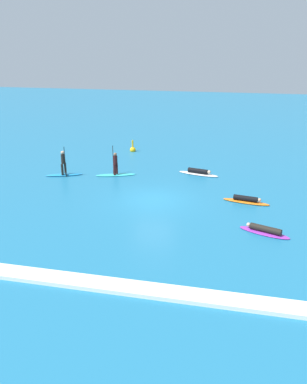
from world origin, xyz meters
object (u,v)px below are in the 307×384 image
surfer_on_orange_board (246,200)px  marker_buoy (133,149)px  surfer_on_teal_board (116,170)px  surfer_on_blue_board (64,169)px  surfer_on_white_board (199,172)px  surfer_on_purple_board (265,230)px

surfer_on_orange_board → marker_buoy: (-9.88, 10.38, 0.03)m
surfer_on_teal_board → surfer_on_blue_board: 3.70m
surfer_on_blue_board → marker_buoy: bearing=47.1°
surfer_on_white_board → surfer_on_purple_board: bearing=-51.0°
surfer_on_teal_board → surfer_on_white_board: size_ratio=0.96×
surfer_on_orange_board → surfer_on_blue_board: 13.08m
surfer_on_teal_board → marker_buoy: size_ratio=2.59×
surfer_on_orange_board → surfer_on_blue_board: size_ratio=1.08×
surfer_on_blue_board → marker_buoy: (2.94, 7.83, -0.28)m
surfer_on_blue_board → marker_buoy: size_ratio=2.32×
surfer_on_blue_board → surfer_on_orange_board: bearing=-33.6°
surfer_on_white_board → surfer_on_purple_board: surfer_on_white_board is taller
surfer_on_purple_board → marker_buoy: (-10.82, 14.45, 0.03)m
marker_buoy → surfer_on_orange_board: bearing=-46.4°
surfer_on_blue_board → surfer_on_purple_board: size_ratio=0.99×
surfer_on_teal_board → surfer_on_purple_board: (10.16, -7.48, -0.27)m
surfer_on_blue_board → surfer_on_purple_board: surfer_on_blue_board is taller
surfer_on_purple_board → surfer_on_teal_board: bearing=-15.8°
surfer_on_blue_board → surfer_on_teal_board: bearing=-8.9°
surfer_on_teal_board → surfer_on_purple_board: bearing=123.6°
surfer_on_white_board → marker_buoy: marker_buoy is taller
surfer_on_orange_board → surfer_on_purple_board: (0.94, -4.07, -0.00)m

